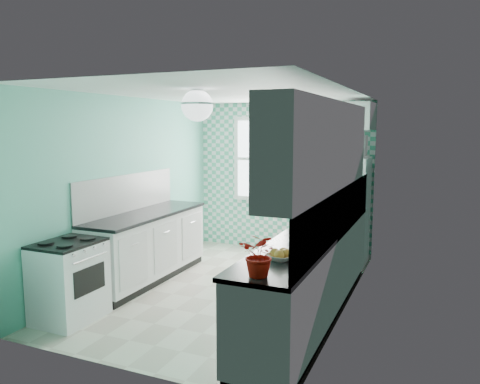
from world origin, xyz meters
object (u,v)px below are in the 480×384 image
at_px(stove, 69,280).
at_px(potted_plant, 261,255).
at_px(fridge, 343,211).
at_px(ceiling_light, 197,105).
at_px(microwave, 345,146).
at_px(fruit_bowl, 280,257).
at_px(sink, 330,221).

xyz_separation_m(stove, potted_plant, (2.40, -0.48, 0.67)).
xyz_separation_m(fridge, stove, (-2.31, -3.35, -0.37)).
distance_m(ceiling_light, potted_plant, 2.10).
bearing_deg(fridge, ceiling_light, -114.72).
xyz_separation_m(stove, microwave, (2.31, 3.35, 1.36)).
distance_m(fridge, fruit_bowl, 3.36).
bearing_deg(ceiling_light, potted_plant, -45.64).
bearing_deg(fridge, microwave, 52.35).
bearing_deg(fruit_bowl, potted_plant, -90.00).
xyz_separation_m(fridge, microwave, (0.00, 0.00, 0.98)).
distance_m(stove, potted_plant, 2.54).
distance_m(fridge, sink, 1.39).
xyz_separation_m(ceiling_light, stove, (-1.20, -0.74, -1.87)).
distance_m(ceiling_light, fridge, 3.21).
distance_m(fridge, stove, 4.09).
xyz_separation_m(sink, microwave, (-0.09, 1.38, 0.88)).
height_order(fridge, fruit_bowl, fridge).
xyz_separation_m(ceiling_light, sink, (1.20, 1.23, -1.39)).
bearing_deg(fridge, potted_plant, -90.34).
height_order(stove, microwave, microwave).
bearing_deg(potted_plant, fruit_bowl, 90.00).
bearing_deg(sink, fridge, 96.11).
relative_size(sink, potted_plant, 1.57).
xyz_separation_m(ceiling_light, microwave, (1.11, 2.61, -0.52)).
relative_size(fridge, sink, 2.97).
relative_size(ceiling_light, stove, 0.41).
bearing_deg(microwave, potted_plant, 92.62).
relative_size(fruit_bowl, microwave, 0.39).
xyz_separation_m(fruit_bowl, potted_plant, (0.00, -0.49, 0.15)).
bearing_deg(fridge, sink, -87.80).
height_order(stove, potted_plant, potted_plant).
bearing_deg(stove, potted_plant, -9.12).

